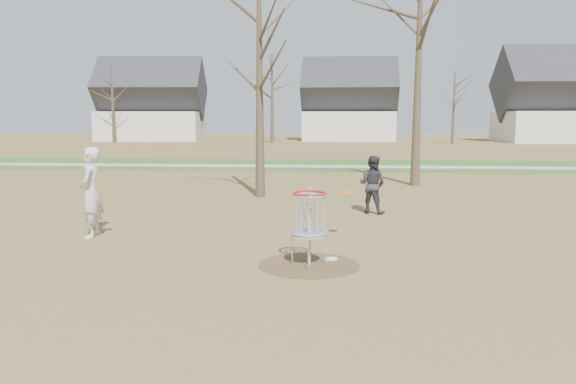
# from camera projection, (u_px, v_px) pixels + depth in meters

# --- Properties ---
(ground) EXTENTS (160.00, 160.00, 0.00)m
(ground) POSITION_uv_depth(u_px,v_px,m) (309.00, 265.00, 9.91)
(ground) COLOR brown
(ground) RESTS_ON ground
(green_band) EXTENTS (160.00, 8.00, 0.01)m
(green_band) POSITION_uv_depth(u_px,v_px,m) (327.00, 165.00, 30.65)
(green_band) COLOR #2D5119
(green_band) RESTS_ON ground
(footpath) EXTENTS (160.00, 1.50, 0.01)m
(footpath) POSITION_uv_depth(u_px,v_px,m) (326.00, 166.00, 29.66)
(footpath) COLOR #9E9E99
(footpath) RESTS_ON green_band
(dirt_circle) EXTENTS (1.80, 1.80, 0.01)m
(dirt_circle) POSITION_uv_depth(u_px,v_px,m) (309.00, 265.00, 9.90)
(dirt_circle) COLOR #47331E
(dirt_circle) RESTS_ON ground
(player_standing) EXTENTS (0.58, 0.78, 1.96)m
(player_standing) POSITION_uv_depth(u_px,v_px,m) (91.00, 192.00, 12.11)
(player_standing) COLOR silver
(player_standing) RESTS_ON ground
(player_throwing) EXTENTS (0.95, 0.87, 1.57)m
(player_throwing) POSITION_uv_depth(u_px,v_px,m) (372.00, 185.00, 15.18)
(player_throwing) COLOR #2D2C31
(player_throwing) RESTS_ON ground
(disc_grounded) EXTENTS (0.22, 0.22, 0.02)m
(disc_grounded) POSITION_uv_depth(u_px,v_px,m) (331.00, 259.00, 10.28)
(disc_grounded) COLOR white
(disc_grounded) RESTS_ON dirt_circle
(discs_in_play) EXTENTS (5.37, 0.69, 0.30)m
(discs_in_play) POSITION_uv_depth(u_px,v_px,m) (230.00, 187.00, 11.88)
(discs_in_play) COLOR #FF620D
(discs_in_play) RESTS_ON ground
(disc_golf_basket) EXTENTS (0.64, 0.64, 1.35)m
(disc_golf_basket) POSITION_uv_depth(u_px,v_px,m) (309.00, 214.00, 9.78)
(disc_golf_basket) COLOR #9EA3AD
(disc_golf_basket) RESTS_ON ground
(bare_trees) EXTENTS (52.62, 44.98, 9.00)m
(bare_trees) POSITION_uv_depth(u_px,v_px,m) (353.00, 82.00, 44.40)
(bare_trees) COLOR #382B1E
(bare_trees) RESTS_ON ground
(houses_row) EXTENTS (56.51, 10.01, 7.26)m
(houses_row) POSITION_uv_depth(u_px,v_px,m) (371.00, 109.00, 61.00)
(houses_row) COLOR silver
(houses_row) RESTS_ON ground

